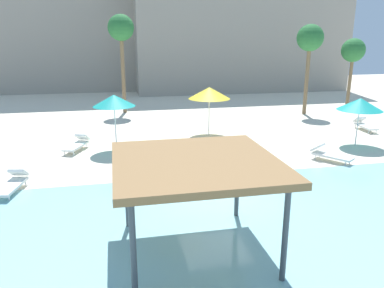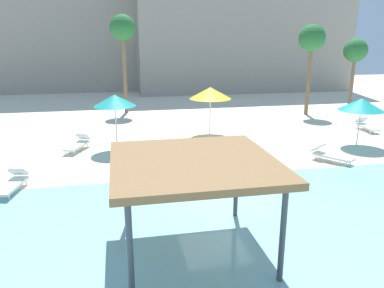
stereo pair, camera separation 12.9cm
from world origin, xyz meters
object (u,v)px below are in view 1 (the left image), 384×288
object	(u,v)px
shade_pavilion	(196,165)
lounge_chair_1	(77,144)
palm_tree_1	(353,52)
lounge_chair_4	(220,153)
beach_umbrella_teal_3	(114,101)
lounge_chair_0	(13,183)
beach_umbrella_teal_2	(360,104)
palm_tree_0	(310,40)
lounge_chair_6	(329,154)
beach_umbrella_yellow_0	(209,93)
lounge_chair_5	(364,125)
palm_tree_2	(121,31)

from	to	relation	value
shade_pavilion	lounge_chair_1	world-z (taller)	shade_pavilion
palm_tree_1	lounge_chair_4	bearing A→B (deg)	-140.81
beach_umbrella_teal_3	lounge_chair_0	bearing A→B (deg)	-129.20
beach_umbrella_teal_2	palm_tree_0	world-z (taller)	palm_tree_0
lounge_chair_1	palm_tree_0	size ratio (longest dim) A/B	0.31
beach_umbrella_teal_2	lounge_chair_6	world-z (taller)	beach_umbrella_teal_2
lounge_chair_1	lounge_chair_6	xyz separation A→B (m)	(11.59, -4.18, 0.00)
lounge_chair_6	palm_tree_1	distance (m)	16.77
beach_umbrella_yellow_0	beach_umbrella_teal_3	world-z (taller)	beach_umbrella_teal_3
lounge_chair_0	lounge_chair_6	distance (m)	13.52
lounge_chair_5	palm_tree_2	world-z (taller)	palm_tree_2
beach_umbrella_teal_2	lounge_chair_0	world-z (taller)	beach_umbrella_teal_2
beach_umbrella_teal_2	beach_umbrella_teal_3	world-z (taller)	beach_umbrella_teal_3
lounge_chair_6	palm_tree_0	distance (m)	12.43
lounge_chair_1	palm_tree_0	xyz separation A→B (m)	(15.91, 6.33, 5.04)
lounge_chair_5	palm_tree_0	xyz separation A→B (m)	(-1.18, 5.45, 5.04)
shade_pavilion	beach_umbrella_yellow_0	xyz separation A→B (m)	(3.45, 12.13, 0.05)
lounge_chair_1	lounge_chair_6	size ratio (longest dim) A/B	1.04
beach_umbrella_teal_3	palm_tree_1	xyz separation A→B (m)	(19.29, 9.26, 1.91)
shade_pavilion	lounge_chair_0	distance (m)	8.13
lounge_chair_0	lounge_chair_1	xyz separation A→B (m)	(1.90, 5.08, 0.00)
beach_umbrella_teal_2	palm_tree_2	size ratio (longest dim) A/B	0.35
lounge_chair_6	palm_tree_0	world-z (taller)	palm_tree_0
palm_tree_1	palm_tree_2	xyz separation A→B (m)	(-18.52, 0.81, 1.59)
lounge_chair_1	lounge_chair_4	world-z (taller)	same
shade_pavilion	lounge_chair_4	size ratio (longest dim) A/B	2.10
beach_umbrella_yellow_0	lounge_chair_1	distance (m)	7.84
beach_umbrella_teal_2	palm_tree_0	xyz separation A→B (m)	(1.47, 8.41, 3.16)
palm_tree_1	lounge_chair_0	bearing A→B (deg)	-148.86
palm_tree_0	beach_umbrella_teal_2	bearing A→B (deg)	-99.92
lounge_chair_6	palm_tree_1	bearing A→B (deg)	109.22
lounge_chair_4	lounge_chair_5	world-z (taller)	same
lounge_chair_5	beach_umbrella_teal_3	bearing A→B (deg)	-81.66
lounge_chair_4	palm_tree_2	size ratio (longest dim) A/B	0.27
lounge_chair_1	lounge_chair_5	xyz separation A→B (m)	(17.08, 0.88, 0.00)
shade_pavilion	palm_tree_2	world-z (taller)	palm_tree_2
lounge_chair_5	palm_tree_1	bearing A→B (deg)	156.29
beach_umbrella_yellow_0	lounge_chair_4	world-z (taller)	beach_umbrella_yellow_0
lounge_chair_4	beach_umbrella_teal_2	bearing A→B (deg)	69.11
beach_umbrella_teal_3	palm_tree_0	size ratio (longest dim) A/B	0.44
shade_pavilion	beach_umbrella_teal_2	distance (m)	13.43
shade_pavilion	lounge_chair_4	world-z (taller)	shade_pavilion
beach_umbrella_teal_3	lounge_chair_0	distance (m)	6.48
palm_tree_0	palm_tree_1	world-z (taller)	palm_tree_0
lounge_chair_0	lounge_chair_6	xyz separation A→B (m)	(13.49, 0.89, 0.00)
beach_umbrella_yellow_0	beach_umbrella_teal_3	xyz separation A→B (m)	(-5.40, -2.09, 0.07)
beach_umbrella_yellow_0	palm_tree_1	distance (m)	15.76
beach_umbrella_teal_3	lounge_chair_4	world-z (taller)	beach_umbrella_teal_3
beach_umbrella_teal_3	palm_tree_2	bearing A→B (deg)	85.60
beach_umbrella_yellow_0	lounge_chair_1	size ratio (longest dim) A/B	1.42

